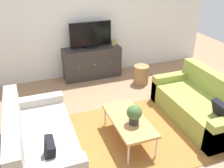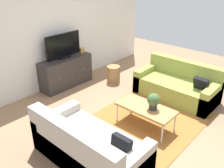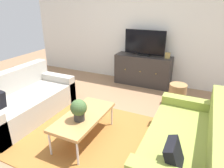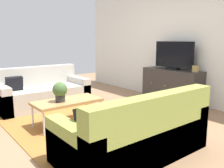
% 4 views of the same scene
% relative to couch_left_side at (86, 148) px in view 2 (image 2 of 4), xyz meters
% --- Properties ---
extents(ground_plane, '(10.00, 10.00, 0.00)m').
position_rel_couch_left_side_xyz_m(ground_plane, '(1.44, 0.10, -0.27)').
color(ground_plane, '#997251').
extents(wall_back, '(6.40, 0.12, 2.70)m').
position_rel_couch_left_side_xyz_m(wall_back, '(1.44, 2.65, 1.08)').
color(wall_back, silver).
rests_on(wall_back, ground_plane).
extents(area_rug, '(2.50, 1.90, 0.01)m').
position_rel_couch_left_side_xyz_m(area_rug, '(1.44, -0.05, -0.26)').
color(area_rug, '#9E662D').
rests_on(area_rug, ground_plane).
extents(couch_left_side, '(0.90, 1.79, 0.80)m').
position_rel_couch_left_side_xyz_m(couch_left_side, '(0.00, 0.00, 0.00)').
color(couch_left_side, '#B2ADA3').
rests_on(couch_left_side, ground_plane).
extents(couch_right_side, '(0.90, 1.79, 0.80)m').
position_rel_couch_left_side_xyz_m(couch_right_side, '(2.88, 0.00, 0.00)').
color(couch_right_side, olive).
rests_on(couch_right_side, ground_plane).
extents(coffee_table, '(0.52, 1.08, 0.41)m').
position_rel_couch_left_side_xyz_m(coffee_table, '(1.39, -0.11, 0.11)').
color(coffee_table, '#B7844C').
rests_on(coffee_table, ground_plane).
extents(potted_plant, '(0.23, 0.23, 0.31)m').
position_rel_couch_left_side_xyz_m(potted_plant, '(1.41, -0.25, 0.32)').
color(potted_plant, '#2D2D2D').
rests_on(potted_plant, coffee_table).
extents(tv_console, '(1.36, 0.47, 0.73)m').
position_rel_couch_left_side_xyz_m(tv_console, '(1.52, 2.37, 0.10)').
color(tv_console, '#332D2B').
rests_on(tv_console, ground_plane).
extents(flat_screen_tv, '(0.97, 0.16, 0.60)m').
position_rel_couch_left_side_xyz_m(flat_screen_tv, '(1.52, 2.39, 0.76)').
color(flat_screen_tv, black).
rests_on(flat_screen_tv, tv_console).
extents(mantel_clock, '(0.11, 0.07, 0.13)m').
position_rel_couch_left_side_xyz_m(mantel_clock, '(2.08, 2.37, 0.53)').
color(mantel_clock, tan).
rests_on(mantel_clock, tv_console).
extents(wicker_basket, '(0.34, 0.34, 0.43)m').
position_rel_couch_left_side_xyz_m(wicker_basket, '(2.47, 1.64, -0.05)').
color(wicker_basket, '#9E7547').
rests_on(wicker_basket, ground_plane).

